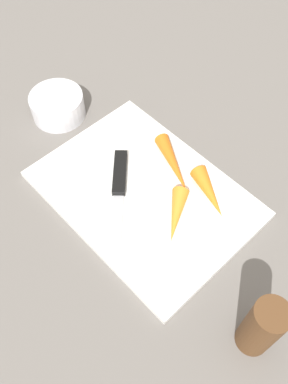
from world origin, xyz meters
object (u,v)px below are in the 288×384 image
small_bowl (58,106)px  pepper_grinder (262,328)px  knife (119,179)px  cutting_board (144,194)px  carrot_longest (174,165)px  carrot_shortest (174,217)px  carrot_medium (210,193)px

small_bowl → pepper_grinder: 0.54m
knife → pepper_grinder: pepper_grinder is taller
cutting_board → small_bowl: 0.26m
carrot_longest → small_bowl: size_ratio=1.21×
pepper_grinder → carrot_shortest: bearing=166.2°
knife → cutting_board: bearing=62.7°
knife → carrot_shortest: carrot_shortest is taller
cutting_board → pepper_grinder: size_ratio=2.99×
carrot_longest → pepper_grinder: 0.31m
cutting_board → small_bowl: size_ratio=3.48×
pepper_grinder → small_bowl: bearing=173.0°
small_bowl → pepper_grinder: pepper_grinder is taller
carrot_shortest → small_bowl: size_ratio=0.93×
cutting_board → pepper_grinder: pepper_grinder is taller
carrot_longest → carrot_medium: carrot_medium is taller
cutting_board → knife: knife is taller
knife → pepper_grinder: size_ratio=1.30×
knife → small_bowl: 0.21m
carrot_longest → small_bowl: bearing=-142.1°
knife → carrot_longest: size_ratio=1.26×
carrot_longest → pepper_grinder: pepper_grinder is taller
carrot_shortest → pepper_grinder: bearing=41.5°
cutting_board → carrot_medium: size_ratio=3.75×
knife → carrot_longest: bearing=106.2°
cutting_board → carrot_shortest: carrot_shortest is taller
carrot_shortest → small_bowl: (-0.33, 0.02, -0.00)m
carrot_longest → carrot_shortest: 0.11m
knife → small_bowl: size_ratio=1.52×
carrot_medium → carrot_longest: bearing=-156.1°
carrot_longest → knife: bearing=-93.7°
carrot_medium → small_bowl: small_bowl is taller
cutting_board → carrot_shortest: bearing=-3.7°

